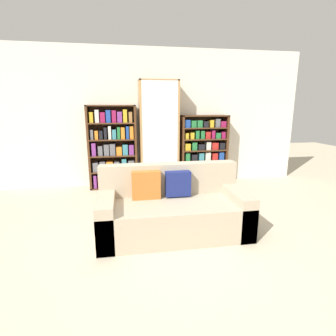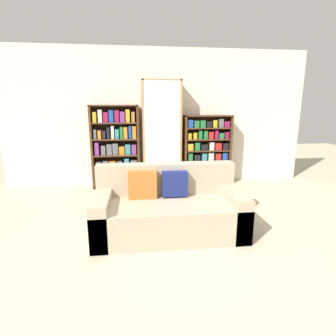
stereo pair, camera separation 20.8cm
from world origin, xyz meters
TOP-DOWN VIEW (x-y plane):
  - ground_plane at (0.00, 0.00)m, footprint 16.00×16.00m
  - wall_back at (0.00, 2.72)m, footprint 6.13×0.06m
  - couch at (-0.07, 0.42)m, footprint 1.83×0.87m
  - bookshelf_left at (-0.85, 2.51)m, footprint 0.92×0.32m
  - display_cabinet at (0.05, 2.50)m, footprint 0.76×0.36m
  - bookshelf_right at (0.98, 2.51)m, footprint 0.97×0.32m
  - wine_bottle at (0.63, 2.11)m, footprint 0.09×0.09m

SIDE VIEW (x-z plane):
  - ground_plane at x=0.00m, z-range 0.00..0.00m
  - wine_bottle at x=0.63m, z-range -0.03..0.35m
  - couch at x=-0.07m, z-range -0.13..0.71m
  - bookshelf_right at x=0.98m, z-range -0.02..1.39m
  - bookshelf_left at x=-0.85m, z-range -0.03..1.58m
  - display_cabinet at x=0.05m, z-range 0.00..2.07m
  - wall_back at x=0.00m, z-range 0.00..2.70m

